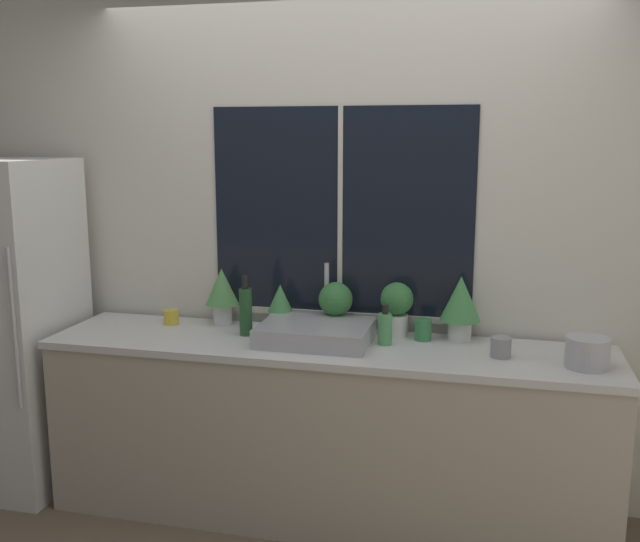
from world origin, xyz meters
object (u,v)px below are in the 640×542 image
potted_plant_far_left (222,291)px  bottle_tall (246,310)px  mug_grey (501,347)px  soap_bottle (385,328)px  potted_plant_left (280,306)px  potted_plant_far_right (461,303)px  mug_green (423,330)px  potted_plant_center (336,302)px  mug_yellow (171,317)px  potted_plant_right (397,305)px  refrigerator (3,325)px  sink (316,332)px  kettle (587,351)px

potted_plant_far_left → bottle_tall: (0.19, -0.17, -0.05)m
mug_grey → soap_bottle: bearing=172.4°
potted_plant_left → bottle_tall: bottle_tall is taller
potted_plant_far_right → mug_green: 0.22m
potted_plant_left → potted_plant_center: (0.29, 0.00, 0.04)m
mug_green → mug_grey: bearing=-27.2°
potted_plant_far_right → mug_yellow: (-1.48, -0.07, -0.15)m
potted_plant_far_left → potted_plant_right: bearing=0.0°
potted_plant_far_right → mug_grey: 0.34m
potted_plant_far_right → bottle_tall: size_ratio=1.04×
potted_plant_far_left → mug_grey: 1.44m
refrigerator → potted_plant_left: refrigerator is taller
soap_bottle → potted_plant_left: bearing=163.7°
mug_grey → potted_plant_center: bearing=163.7°
sink → potted_plant_far_left: sink is taller
potted_plant_far_left → potted_plant_left: (0.32, 0.00, -0.06)m
refrigerator → sink: bearing=2.1°
soap_bottle → bottle_tall: size_ratio=0.64×
potted_plant_center → soap_bottle: potted_plant_center is taller
sink → potted_plant_center: size_ratio=2.07×
potted_plant_far_left → bottle_tall: 0.26m
potted_plant_center → potted_plant_left: bearing=180.0°
potted_plant_far_right → mug_green: size_ratio=3.01×
soap_bottle → bottle_tall: bearing=-179.7°
soap_bottle → bottle_tall: 0.69m
potted_plant_center → kettle: size_ratio=1.36×
soap_bottle → mug_grey: soap_bottle is taller
potted_plant_right → potted_plant_far_right: 0.31m
potted_plant_left → mug_green: size_ratio=2.19×
potted_plant_far_left → kettle: potted_plant_far_left is taller
mug_grey → kettle: kettle is taller
bottle_tall → kettle: bearing=-4.5°
potted_plant_center → soap_bottle: (0.27, -0.17, -0.07)m
potted_plant_far_left → potted_plant_center: size_ratio=1.17×
mug_yellow → potted_plant_far_left: bearing=14.2°
potted_plant_center → potted_plant_right: bearing=0.0°
sink → mug_grey: (0.86, -0.04, -0.00)m
potted_plant_left → potted_plant_far_right: bearing=0.0°
potted_plant_far_left → potted_plant_right: 0.91m
mug_yellow → potted_plant_center: bearing=4.4°
potted_plant_far_left → mug_yellow: size_ratio=3.86×
potted_plant_center → soap_bottle: bearing=-31.1°
refrigerator → bottle_tall: (1.32, 0.09, 0.14)m
potted_plant_right → soap_bottle: 0.18m
potted_plant_left → mug_yellow: size_ratio=2.97×
potted_plant_far_right → mug_grey: potted_plant_far_right is taller
potted_plant_right → potted_plant_far_right: size_ratio=0.85×
potted_plant_far_left → soap_bottle: bearing=-10.6°
potted_plant_far_left → sink: bearing=-19.8°
potted_plant_center → potted_plant_right: potted_plant_right is taller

